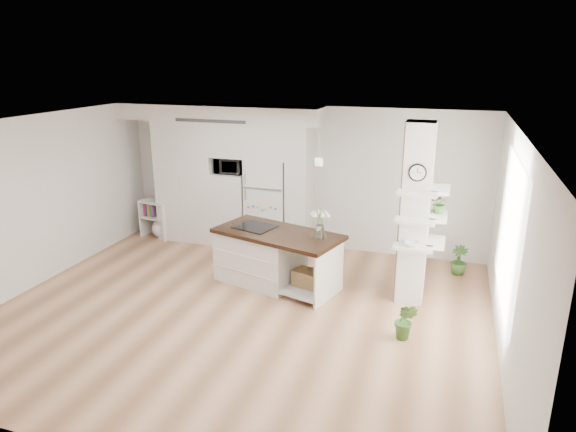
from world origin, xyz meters
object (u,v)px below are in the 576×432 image
object	(u,v)px
bookshelf	(158,221)
floor_plant_a	(406,321)
kitchen_island	(266,255)
refrigerator	(269,203)

from	to	relation	value
bookshelf	floor_plant_a	distance (m)	5.80
kitchen_island	floor_plant_a	world-z (taller)	kitchen_island
refrigerator	floor_plant_a	xyz separation A→B (m)	(2.88, -2.71, -0.61)
kitchen_island	bookshelf	bearing A→B (deg)	170.08
refrigerator	floor_plant_a	size ratio (longest dim) A/B	3.27
bookshelf	floor_plant_a	world-z (taller)	bookshelf
refrigerator	bookshelf	distance (m)	2.41
refrigerator	floor_plant_a	world-z (taller)	refrigerator
floor_plant_a	bookshelf	bearing A→B (deg)	154.22
kitchen_island	floor_plant_a	bearing A→B (deg)	-10.16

